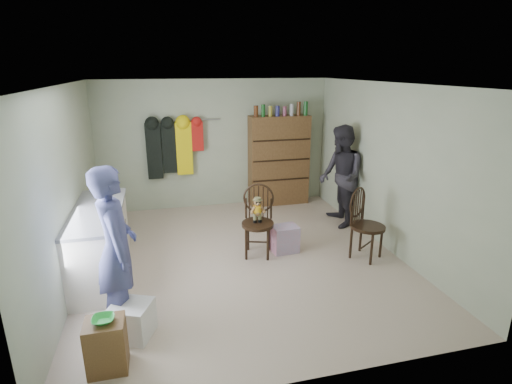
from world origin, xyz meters
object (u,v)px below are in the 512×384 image
object	(u,v)px
chair_front	(258,216)
counter	(100,242)
dresser	(279,160)
chair_far	(364,221)

from	to	relation	value
chair_front	counter	bearing A→B (deg)	-159.26
chair_front	dresser	world-z (taller)	dresser
counter	chair_far	distance (m)	3.70
chair_front	dresser	size ratio (longest dim) A/B	0.52
counter	dresser	bearing A→B (deg)	35.68
dresser	chair_far	bearing A→B (deg)	-79.78
chair_front	chair_far	world-z (taller)	chair_front
chair_front	dresser	bearing A→B (deg)	83.55
counter	dresser	world-z (taller)	dresser
counter	chair_far	xyz separation A→B (m)	(3.68, -0.37, 0.10)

